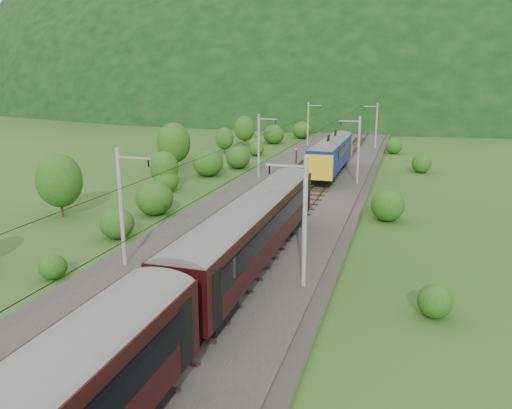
# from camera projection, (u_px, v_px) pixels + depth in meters

# --- Properties ---
(ground) EXTENTS (600.00, 600.00, 0.00)m
(ground) POSITION_uv_depth(u_px,v_px,m) (209.00, 279.00, 32.44)
(ground) COLOR #244916
(ground) RESTS_ON ground
(railbed) EXTENTS (14.00, 220.00, 0.30)m
(railbed) POSITION_uv_depth(u_px,v_px,m) (254.00, 232.00, 41.67)
(railbed) COLOR #38332D
(railbed) RESTS_ON ground
(track_left) EXTENTS (2.40, 220.00, 0.27)m
(track_left) POSITION_uv_depth(u_px,v_px,m) (227.00, 227.00, 42.29)
(track_left) COLOR brown
(track_left) RESTS_ON railbed
(track_right) EXTENTS (2.40, 220.00, 0.27)m
(track_right) POSITION_uv_depth(u_px,v_px,m) (282.00, 232.00, 40.94)
(track_right) COLOR brown
(track_right) RESTS_ON railbed
(catenary_left) EXTENTS (2.54, 192.28, 8.00)m
(catenary_left) POSITION_uv_depth(u_px,v_px,m) (259.00, 145.00, 62.71)
(catenary_left) COLOR gray
(catenary_left) RESTS_ON railbed
(catenary_right) EXTENTS (2.54, 192.28, 8.00)m
(catenary_right) POSITION_uv_depth(u_px,v_px,m) (358.00, 148.00, 59.26)
(catenary_right) COLOR gray
(catenary_right) RESTS_ON railbed
(overhead_wires) EXTENTS (4.83, 198.00, 0.03)m
(overhead_wires) POSITION_uv_depth(u_px,v_px,m) (254.00, 149.00, 39.95)
(overhead_wires) COLOR black
(overhead_wires) RESTS_ON ground
(mountain_main) EXTENTS (504.00, 360.00, 244.00)m
(mountain_main) POSITION_uv_depth(u_px,v_px,m) (388.00, 101.00, 273.46)
(mountain_main) COLOR black
(mountain_main) RESTS_ON ground
(mountain_ridge) EXTENTS (336.00, 280.00, 132.00)m
(mountain_ridge) POSITION_uv_depth(u_px,v_px,m) (212.00, 96.00, 344.34)
(mountain_ridge) COLOR black
(mountain_ridge) RESTS_ON ground
(hazard_post_near) EXTENTS (0.14, 0.14, 1.35)m
(hazard_post_near) POSITION_uv_depth(u_px,v_px,m) (332.00, 152.00, 80.98)
(hazard_post_near) COLOR red
(hazard_post_near) RESTS_ON railbed
(hazard_post_far) EXTENTS (0.15, 0.15, 1.39)m
(hazard_post_far) POSITION_uv_depth(u_px,v_px,m) (330.00, 156.00, 76.65)
(hazard_post_far) COLOR red
(hazard_post_far) RESTS_ON railbed
(signal) EXTENTS (0.25, 0.25, 2.28)m
(signal) POSITION_uv_depth(u_px,v_px,m) (296.00, 155.00, 73.54)
(signal) COLOR black
(signal) RESTS_ON railbed
(vegetation_left) EXTENTS (14.04, 147.28, 6.67)m
(vegetation_left) POSITION_uv_depth(u_px,v_px,m) (162.00, 169.00, 56.67)
(vegetation_left) COLOR #1F4F15
(vegetation_left) RESTS_ON ground
(vegetation_right) EXTENTS (7.35, 105.93, 3.21)m
(vegetation_right) POSITION_uv_depth(u_px,v_px,m) (410.00, 264.00, 31.32)
(vegetation_right) COLOR #1F4F15
(vegetation_right) RESTS_ON ground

